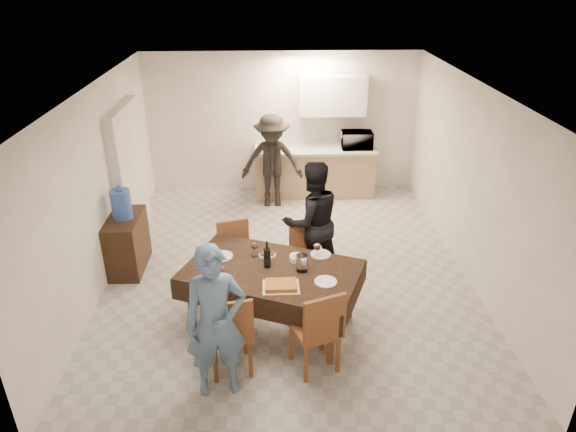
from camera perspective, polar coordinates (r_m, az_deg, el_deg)
name	(u,v)px	position (r m, az deg, el deg)	size (l,w,h in m)	color
floor	(288,269)	(7.46, 0.01, -5.89)	(5.00, 6.00, 0.02)	#B5B5B0
ceiling	(288,88)	(6.46, 0.01, 14.03)	(5.00, 6.00, 0.02)	white
wall_back	(282,123)	(9.69, -0.66, 10.27)	(5.00, 0.02, 2.60)	white
wall_front	(302,330)	(4.26, 1.53, -12.54)	(5.00, 0.02, 2.60)	white
wall_left	(99,189)	(7.22, -20.27, 2.86)	(0.02, 6.00, 2.60)	white
wall_right	(473,183)	(7.38, 19.84, 3.43)	(0.02, 6.00, 2.60)	white
stub_partition	(129,173)	(8.35, -17.20, 4.59)	(0.15, 1.40, 2.10)	white
kitchen_base_cabinet	(315,173)	(9.70, 2.98, 4.82)	(2.20, 0.60, 0.86)	tan
kitchen_worktop	(315,150)	(9.54, 3.04, 7.36)	(2.24, 0.64, 0.05)	#BBBCB6
upper_cabinet	(333,96)	(9.44, 4.97, 13.20)	(1.20, 0.34, 0.70)	white
dining_table	(272,272)	(6.01, -1.83, -6.18)	(2.28, 1.82, 0.78)	black
chair_near_left	(229,328)	(5.42, -6.61, -12.21)	(0.53, 0.53, 0.54)	brown
chair_near_right	(316,324)	(5.41, 3.14, -11.94)	(0.60, 0.62, 0.55)	brown
chair_far_left	(237,255)	(6.68, -5.73, -4.39)	(0.53, 0.54, 0.51)	brown
chair_far_right	(306,257)	(6.71, 2.01, -4.59)	(0.43, 0.43, 0.47)	brown
console	(127,243)	(7.64, -17.41, -2.89)	(0.44, 0.87, 0.81)	#301E10
water_jug	(121,204)	(7.37, -18.04, 1.24)	(0.27, 0.27, 0.41)	#406CD4
wine_bottle	(267,254)	(5.95, -2.34, -4.27)	(0.08, 0.08, 0.34)	black
water_pitcher	(302,263)	(5.91, 1.56, -5.24)	(0.13, 0.13, 0.21)	white
savoury_tart	(281,285)	(5.66, -0.79, -7.71)	(0.40, 0.30, 0.05)	#B77935
salad_bowl	(297,258)	(6.14, 0.96, -4.69)	(0.17, 0.17, 0.07)	white
mushroom_dish	(267,255)	(6.23, -2.32, -4.40)	(0.19, 0.19, 0.03)	white
wine_glass_a	(222,274)	(5.76, -7.35, -6.41)	(0.09, 0.09, 0.21)	white
wine_glass_b	(317,250)	(6.18, 3.25, -3.80)	(0.09, 0.09, 0.19)	white
wine_glass_c	(255,249)	(6.20, -3.72, -3.66)	(0.09, 0.09, 0.20)	white
plate_near_left	(218,284)	(5.77, -7.83, -7.47)	(0.29, 0.29, 0.02)	white
plate_near_right	(326,282)	(5.77, 4.20, -7.29)	(0.25, 0.25, 0.01)	white
plate_far_left	(222,256)	(6.28, -7.36, -4.44)	(0.27, 0.27, 0.02)	white
plate_far_right	(321,254)	(6.28, 3.64, -4.27)	(0.25, 0.25, 0.01)	white
microwave	(357,140)	(9.58, 7.65, 8.38)	(0.56, 0.38, 0.31)	white
person_near	(216,323)	(5.13, -8.03, -11.66)	(0.61, 0.40, 1.67)	#55789E
person_far	(312,222)	(6.89, 2.66, -0.62)	(0.83, 0.65, 1.71)	black
person_kitchen	(272,161)	(9.10, -1.78, 6.12)	(1.08, 0.62, 1.68)	black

